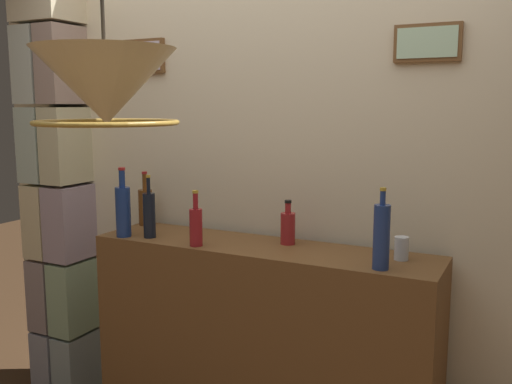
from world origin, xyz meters
TOP-DOWN VIEW (x-y plane):
  - panelled_rear_partition at (-0.00, 1.10)m, footprint 3.60×0.15m
  - stone_pillar at (-1.35, 0.96)m, footprint 0.34×0.31m
  - bar_shelf_unit at (0.00, 0.83)m, footprint 1.59×0.38m
  - liquor_bottle_whiskey at (-0.26, 0.69)m, footprint 0.06×0.06m
  - liquor_bottle_bourbon at (-0.67, 0.69)m, footprint 0.07×0.07m
  - liquor_bottle_amaro at (0.10, 0.91)m, footprint 0.07×0.07m
  - liquor_bottle_gin at (-0.54, 0.73)m, footprint 0.06×0.06m
  - liquor_bottle_sherry at (-0.74, 0.95)m, footprint 0.07×0.07m
  - liquor_bottle_brandy at (0.57, 0.71)m, footprint 0.06×0.06m
  - glass_tumbler_rocks at (0.61, 0.88)m, footprint 0.06×0.06m
  - pendant_lamp at (-0.13, 0.00)m, footprint 0.45×0.45m

SIDE VIEW (x-z plane):
  - bar_shelf_unit at x=0.00m, z-range 0.00..1.12m
  - glass_tumbler_rocks at x=0.61m, z-range 1.12..1.22m
  - liquor_bottle_amaro at x=0.10m, z-range 1.10..1.30m
  - liquor_bottle_whiskey at x=-0.26m, z-range 1.09..1.34m
  - liquor_bottle_sherry at x=-0.74m, z-range 1.08..1.36m
  - liquor_bottle_gin at x=-0.54m, z-range 1.08..1.38m
  - liquor_bottle_bourbon at x=-0.67m, z-range 1.09..1.42m
  - liquor_bottle_brandy at x=0.57m, z-range 1.09..1.41m
  - stone_pillar at x=-1.35m, z-range 0.02..2.62m
  - panelled_rear_partition at x=0.00m, z-range 0.08..2.74m
  - pendant_lamp at x=-0.13m, z-range 1.53..2.06m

